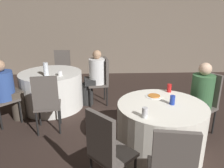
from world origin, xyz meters
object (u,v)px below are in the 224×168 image
at_px(chair_near_southwest, 106,147).
at_px(soda_can_silver, 145,113).
at_px(chair_near_northeast, 205,98).
at_px(soda_can_blue, 172,100).
at_px(person_blue_shirt, 7,90).
at_px(table_near, 160,129).
at_px(chair_far_east, 102,77).
at_px(chair_far_south, 46,100).
at_px(person_green_jacket, 198,100).
at_px(table_far, 52,90).
at_px(chair_far_north, 62,67).
at_px(bottle_far, 46,69).
at_px(person_white_shirt, 94,77).
at_px(pizza_plate_near, 154,96).
at_px(soda_can_red, 169,88).
at_px(chair_near_south, 172,167).

xyz_separation_m(chair_near_southwest, soda_can_silver, (0.45, 0.33, 0.22)).
xyz_separation_m(chair_near_northeast, soda_can_blue, (-0.71, -0.56, 0.22)).
relative_size(chair_near_northeast, person_blue_shirt, 0.86).
relative_size(table_near, chair_far_east, 1.20).
bearing_deg(chair_far_south, table_near, -28.53).
height_order(chair_near_northeast, soda_can_silver, chair_near_northeast).
xyz_separation_m(chair_near_northeast, person_green_jacket, (-0.14, -0.09, 0.02)).
bearing_deg(table_near, table_far, 138.11).
relative_size(table_far, chair_far_north, 1.25).
bearing_deg(person_green_jacket, table_near, 90.00).
xyz_separation_m(table_near, chair_far_north, (-1.76, 2.65, 0.21)).
bearing_deg(bottle_far, person_blue_shirt, -148.22).
distance_m(table_near, chair_near_southwest, 1.03).
xyz_separation_m(person_white_shirt, soda_can_blue, (1.08, -1.74, 0.21)).
relative_size(chair_far_east, soda_can_silver, 8.01).
distance_m(table_far, chair_far_south, 1.05).
bearing_deg(pizza_plate_near, chair_far_south, 168.92).
bearing_deg(person_blue_shirt, bottle_far, 76.76).
bearing_deg(chair_far_south, soda_can_red, -12.98).
xyz_separation_m(chair_near_southwest, person_blue_shirt, (-1.68, 1.68, 0.02)).
relative_size(table_far, pizza_plate_near, 5.00).
height_order(chair_far_east, person_white_shirt, person_white_shirt).
xyz_separation_m(person_blue_shirt, soda_can_red, (2.64, -0.55, 0.20)).
bearing_deg(table_near, soda_can_red, 64.13).
bearing_deg(pizza_plate_near, soda_can_red, 32.78).
distance_m(chair_near_northeast, soda_can_red, 0.66).
distance_m(chair_far_north, soda_can_silver, 3.34).
xyz_separation_m(person_green_jacket, bottle_far, (-2.52, 0.91, 0.27)).
xyz_separation_m(chair_near_south, chair_near_northeast, (1.00, 1.55, 0.00)).
distance_m(chair_near_southwest, soda_can_silver, 0.60).
distance_m(chair_far_east, person_white_shirt, 0.17).
bearing_deg(chair_near_south, table_far, 131.51).
bearing_deg(person_blue_shirt, chair_far_north, 113.15).
bearing_deg(chair_near_southwest, chair_far_south, 173.05).
distance_m(chair_far_north, person_blue_shirt, 1.77).
distance_m(pizza_plate_near, soda_can_blue, 0.34).
bearing_deg(person_green_jacket, chair_far_north, 14.64).
bearing_deg(person_white_shirt, pizza_plate_near, -155.91).
height_order(chair_near_southwest, soda_can_blue, chair_near_southwest).
distance_m(table_near, chair_far_east, 1.94).
distance_m(chair_far_north, chair_far_east, 1.32).
relative_size(chair_near_south, person_blue_shirt, 0.86).
height_order(chair_near_south, person_white_shirt, person_white_shirt).
bearing_deg(person_blue_shirt, chair_near_south, 3.46).
bearing_deg(soda_can_red, person_blue_shirt, 168.25).
distance_m(person_green_jacket, soda_can_silver, 1.30).
distance_m(table_far, person_green_jacket, 2.76).
distance_m(soda_can_blue, soda_can_red, 0.46).
height_order(chair_near_northeast, soda_can_blue, chair_near_northeast).
distance_m(soda_can_silver, bottle_far, 2.30).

